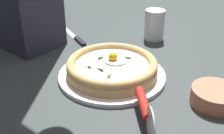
{
  "coord_description": "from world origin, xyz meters",
  "views": [
    {
      "loc": [
        0.46,
        -0.55,
        0.41
      ],
      "look_at": [
        0.05,
        0.01,
        0.03
      ],
      "focal_mm": 45.63,
      "sensor_mm": 36.0,
      "label": 1
    }
  ],
  "objects_px": {
    "pizza": "(112,66)",
    "pizza_cutter": "(145,108)",
    "table_knife": "(76,38)",
    "drinking_glass": "(154,27)",
    "side_bowl": "(216,97)"
  },
  "relations": [
    {
      "from": "table_knife",
      "to": "pizza",
      "type": "bearing_deg",
      "value": -28.26
    },
    {
      "from": "pizza",
      "to": "drinking_glass",
      "type": "bearing_deg",
      "value": 97.26
    },
    {
      "from": "pizza_cutter",
      "to": "drinking_glass",
      "type": "xyz_separation_m",
      "value": [
        -0.22,
        0.43,
        0.01
      ]
    },
    {
      "from": "pizza_cutter",
      "to": "pizza",
      "type": "bearing_deg",
      "value": 145.98
    },
    {
      "from": "pizza",
      "to": "table_knife",
      "type": "height_order",
      "value": "pizza"
    },
    {
      "from": "side_bowl",
      "to": "pizza_cutter",
      "type": "height_order",
      "value": "pizza_cutter"
    },
    {
      "from": "pizza",
      "to": "pizza_cutter",
      "type": "distance_m",
      "value": 0.21
    },
    {
      "from": "pizza_cutter",
      "to": "drinking_glass",
      "type": "relative_size",
      "value": 1.22
    },
    {
      "from": "table_knife",
      "to": "drinking_glass",
      "type": "relative_size",
      "value": 1.94
    },
    {
      "from": "side_bowl",
      "to": "table_knife",
      "type": "height_order",
      "value": "side_bowl"
    },
    {
      "from": "side_bowl",
      "to": "pizza_cutter",
      "type": "bearing_deg",
      "value": -122.35
    },
    {
      "from": "pizza_cutter",
      "to": "drinking_glass",
      "type": "height_order",
      "value": "drinking_glass"
    },
    {
      "from": "pizza",
      "to": "side_bowl",
      "type": "xyz_separation_m",
      "value": [
        0.28,
        0.04,
        -0.01
      ]
    },
    {
      "from": "pizza_cutter",
      "to": "table_knife",
      "type": "xyz_separation_m",
      "value": [
        -0.45,
        0.27,
        -0.03
      ]
    },
    {
      "from": "pizza",
      "to": "pizza_cutter",
      "type": "bearing_deg",
      "value": -34.02
    }
  ]
}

